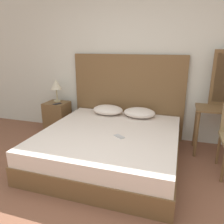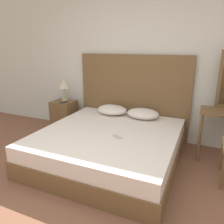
% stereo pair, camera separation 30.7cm
% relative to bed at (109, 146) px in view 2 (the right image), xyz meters
% --- Properties ---
extents(ground_plane, '(16.00, 16.00, 0.00)m').
position_rel_bed_xyz_m(ground_plane, '(0.09, -1.21, -0.22)').
color(ground_plane, brown).
extents(wall_back, '(10.00, 0.06, 2.70)m').
position_rel_bed_xyz_m(wall_back, '(0.09, 1.07, 1.13)').
color(wall_back, silver).
rests_on(wall_back, ground_plane).
extents(bed, '(1.88, 1.95, 0.45)m').
position_rel_bed_xyz_m(bed, '(0.00, 0.00, 0.00)').
color(bed, brown).
rests_on(bed, ground_plane).
extents(headboard, '(1.98, 0.05, 1.45)m').
position_rel_bed_xyz_m(headboard, '(-0.00, 1.00, 0.51)').
color(headboard, brown).
rests_on(headboard, ground_plane).
extents(pillow_left, '(0.52, 0.39, 0.16)m').
position_rel_bed_xyz_m(pillow_left, '(-0.28, 0.73, 0.31)').
color(pillow_left, silver).
rests_on(pillow_left, bed).
extents(pillow_right, '(0.52, 0.39, 0.16)m').
position_rel_bed_xyz_m(pillow_right, '(0.28, 0.73, 0.31)').
color(pillow_right, silver).
rests_on(pillow_right, bed).
extents(phone_on_bed, '(0.16, 0.14, 0.01)m').
position_rel_bed_xyz_m(phone_on_bed, '(0.18, -0.16, 0.23)').
color(phone_on_bed, '#B7B7BC').
rests_on(phone_on_bed, bed).
extents(nightstand, '(0.41, 0.38, 0.58)m').
position_rel_bed_xyz_m(nightstand, '(-1.30, 0.74, 0.07)').
color(nightstand, brown).
rests_on(nightstand, ground_plane).
extents(table_lamp, '(0.21, 0.21, 0.42)m').
position_rel_bed_xyz_m(table_lamp, '(-1.32, 0.81, 0.67)').
color(table_lamp, tan).
rests_on(table_lamp, nightstand).
extents(phone_on_nightstand, '(0.12, 0.17, 0.01)m').
position_rel_bed_xyz_m(phone_on_nightstand, '(-1.22, 0.64, 0.36)').
color(phone_on_nightstand, black).
rests_on(phone_on_nightstand, nightstand).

